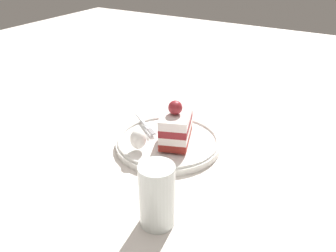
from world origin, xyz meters
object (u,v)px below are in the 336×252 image
at_px(fork, 145,124).
at_px(drink_glass_near, 157,198).
at_px(whipped_cream_dollop, 138,139).
at_px(cake_slice, 176,125).
at_px(dessert_plate, 168,142).

relative_size(fork, drink_glass_near, 0.91).
relative_size(whipped_cream_dollop, fork, 0.44).
xyz_separation_m(cake_slice, drink_glass_near, (0.21, 0.09, -0.01)).
relative_size(cake_slice, whipped_cream_dollop, 2.91).
height_order(cake_slice, fork, cake_slice).
xyz_separation_m(dessert_plate, drink_glass_near, (0.20, 0.10, 0.04)).
bearing_deg(drink_glass_near, fork, -142.29).
xyz_separation_m(dessert_plate, fork, (-0.03, -0.07, 0.01)).
distance_m(cake_slice, fork, 0.10).
height_order(dessert_plate, fork, fork).
distance_m(whipped_cream_dollop, drink_glass_near, 0.19).
relative_size(dessert_plate, whipped_cream_dollop, 5.29).
bearing_deg(dessert_plate, whipped_cream_dollop, -26.27).
relative_size(whipped_cream_dollop, drink_glass_near, 0.40).
bearing_deg(cake_slice, fork, -102.39).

